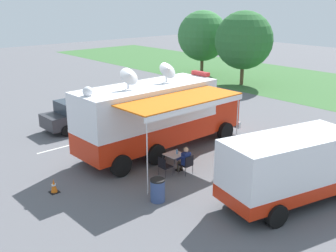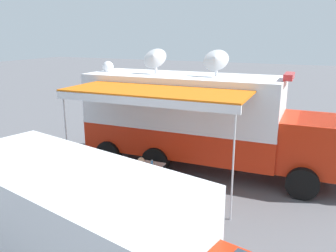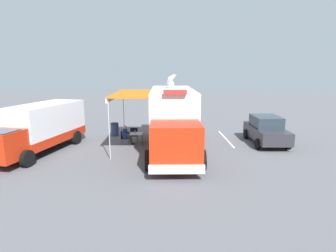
# 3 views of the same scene
# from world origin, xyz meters

# --- Properties ---
(ground_plane) EXTENTS (100.00, 100.00, 0.00)m
(ground_plane) POSITION_xyz_m (0.00, 0.00, 0.00)
(ground_plane) COLOR #5B5B60
(lot_stripe) EXTENTS (0.21, 4.80, 0.01)m
(lot_stripe) POSITION_xyz_m (-3.71, -1.78, 0.00)
(lot_stripe) COLOR silver
(lot_stripe) RESTS_ON ground
(command_truck) EXTENTS (5.00, 9.53, 4.53)m
(command_truck) POSITION_xyz_m (0.02, 0.75, 1.95)
(command_truck) COLOR red
(command_truck) RESTS_ON ground
(folding_table) EXTENTS (0.81, 0.81, 0.73)m
(folding_table) POSITION_xyz_m (2.25, -0.22, 0.67)
(folding_table) COLOR silver
(folding_table) RESTS_ON ground
(water_bottle) EXTENTS (0.07, 0.07, 0.22)m
(water_bottle) POSITION_xyz_m (2.31, -0.12, 0.83)
(water_bottle) COLOR #4C99D8
(water_bottle) RESTS_ON folding_table
(folding_chair_at_table) EXTENTS (0.49, 0.49, 0.87)m
(folding_chair_at_table) POSITION_xyz_m (3.05, -0.17, 0.51)
(folding_chair_at_table) COLOR black
(folding_chair_at_table) RESTS_ON ground
(folding_chair_beside_table) EXTENTS (0.49, 0.49, 0.87)m
(folding_chair_beside_table) POSITION_xyz_m (2.52, -1.07, 0.51)
(folding_chair_beside_table) COLOR black
(folding_chair_beside_table) RESTS_ON ground
(seated_responder) EXTENTS (0.67, 0.56, 1.25)m
(seated_responder) POSITION_xyz_m (2.86, -0.17, 0.65)
(seated_responder) COLOR navy
(seated_responder) RESTS_ON ground
(trash_bin) EXTENTS (0.57, 0.57, 0.91)m
(trash_bin) POSITION_xyz_m (4.09, -2.72, 0.46)
(trash_bin) COLOR #384C7F
(trash_bin) RESTS_ON ground
(traffic_cone) EXTENTS (0.36, 0.36, 0.58)m
(traffic_cone) POSITION_xyz_m (0.82, -5.41, 0.28)
(traffic_cone) COLOR black
(traffic_cone) RESTS_ON ground
(support_truck) EXTENTS (3.53, 7.09, 2.70)m
(support_truck) POSITION_xyz_m (7.55, 1.30, 1.39)
(support_truck) COLOR white
(support_truck) RESTS_ON ground
(car_behind_truck) EXTENTS (2.02, 4.20, 1.76)m
(car_behind_truck) POSITION_xyz_m (-5.99, -0.53, 0.88)
(car_behind_truck) COLOR #2D2D33
(car_behind_truck) RESTS_ON ground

